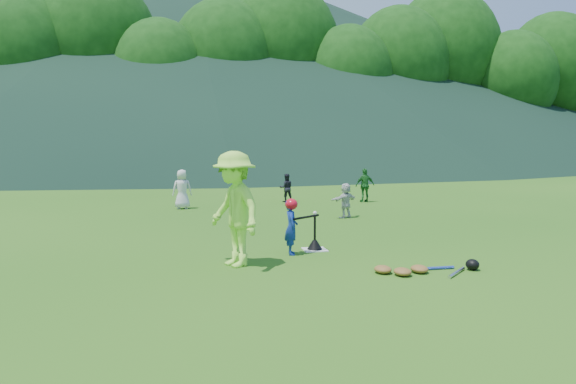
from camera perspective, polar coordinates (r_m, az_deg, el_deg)
The scene contains 15 objects.
ground at distance 11.11m, azimuth 2.73°, elevation -5.92°, with size 120.00×120.00×0.00m, color #265814.
home_plate at distance 11.11m, azimuth 2.73°, elevation -5.87°, with size 0.45×0.45×0.02m, color silver.
baseball at distance 10.98m, azimuth 2.75°, elevation -2.15°, with size 0.08×0.08×0.08m, color white.
batter_child at distance 10.62m, azimuth 0.34°, elevation -3.61°, with size 0.38×0.25×1.04m, color navy.
adult_coach at distance 9.67m, azimuth -5.46°, elevation -1.73°, with size 1.28×0.74×1.99m, color #A5F347.
fielder_a at distance 17.42m, azimuth -10.71°, elevation 0.29°, with size 0.59×0.38×1.21m, color silver.
fielder_b at distance 18.87m, azimuth -0.18°, elevation 0.42°, with size 0.46×0.36×0.95m, color black.
fielder_c at distance 19.02m, azimuth 7.83°, elevation 0.68°, with size 0.66×0.28×1.13m, color #1F6826.
fielder_d at distance 15.36m, azimuth 5.87°, elevation -0.86°, with size 0.88×0.28×0.95m, color silver.
batting_tee at distance 11.08m, azimuth 2.73°, elevation -5.26°, with size 0.30×0.30×0.68m.
batter_gear at distance 10.57m, azimuth 0.47°, elevation -1.36°, with size 0.71×0.33×0.40m.
equipment_pile at distance 9.56m, azimuth 13.25°, elevation -7.61°, with size 1.80×0.76×0.19m.
outfield_fence at distance 38.64m, azimuth -8.00°, elevation 3.48°, with size 70.07×0.08×1.33m.
tree_line at distance 44.83m, azimuth -8.43°, elevation 13.42°, with size 70.04×11.40×14.82m.
distant_hills at distance 93.32m, azimuth -15.43°, elevation 13.50°, with size 155.00×140.00×32.00m.
Camera 1 is at (-2.80, -10.51, 2.27)m, focal length 35.00 mm.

